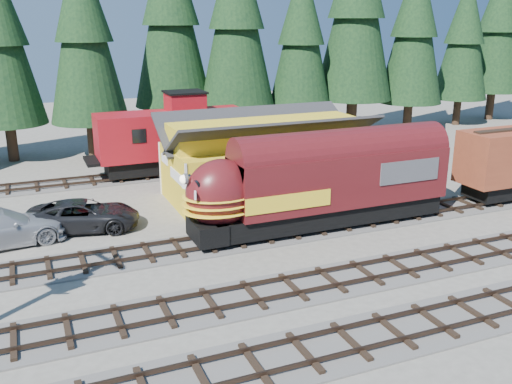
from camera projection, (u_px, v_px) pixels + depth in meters
name	position (u px, v px, depth m)	size (l,w,h in m)	color
ground	(354.00, 257.00, 27.08)	(120.00, 120.00, 0.00)	#6B665B
track_siding	(461.00, 205.00, 34.28)	(68.00, 3.20, 0.33)	#4C4947
track_spur	(89.00, 182.00, 39.25)	(32.00, 3.20, 0.33)	#4C4947
depot	(266.00, 150.00, 35.48)	(12.80, 7.00, 5.30)	gold
conifer_backdrop	(254.00, 25.00, 47.67)	(78.15, 22.42, 17.37)	black
locomotive	(314.00, 187.00, 29.89)	(14.80, 2.94, 4.02)	black
caboose	(173.00, 137.00, 40.70)	(10.54, 3.06, 5.48)	black
pickup_truck_a	(83.00, 215.00, 30.28)	(2.71, 5.88, 1.64)	black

